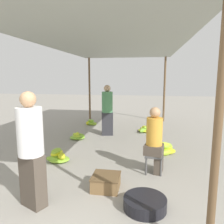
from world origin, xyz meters
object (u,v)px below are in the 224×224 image
basin_black (145,203)px  banana_pile_left_1 (91,123)px  banana_pile_left_0 (78,136)px  banana_pile_left_2 (58,157)px  vendor_foreground (31,148)px  banana_pile_right_1 (145,130)px  vendor_seated (155,140)px  crate_near (106,182)px  stool (154,157)px  shopper_walking_mid (107,109)px  banana_pile_right_0 (164,149)px

basin_black → banana_pile_left_1: bearing=112.6°
banana_pile_left_0 → banana_pile_left_2: (0.15, -1.78, 0.04)m
vendor_foreground → banana_pile_right_1: (1.51, 4.56, -0.78)m
banana_pile_left_1 → banana_pile_right_1: (2.09, -0.77, -0.00)m
vendor_seated → crate_near: vendor_seated is taller
stool → crate_near: stool is taller
basin_black → shopper_walking_mid: size_ratio=0.38×
banana_pile_right_0 → banana_pile_left_0: bearing=162.2°
vendor_foreground → shopper_walking_mid: 3.96m
banana_pile_left_0 → basin_black: bearing=-57.5°
vendor_foreground → banana_pile_right_0: 3.35m
stool → crate_near: (-0.78, -0.76, -0.19)m
banana_pile_left_1 → shopper_walking_mid: (0.91, -1.37, 0.74)m
vendor_foreground → banana_pile_left_1: size_ratio=3.33×
basin_black → vendor_seated: bearing=82.6°
banana_pile_left_2 → crate_near: banana_pile_left_2 is taller
stool → banana_pile_right_1: stool is taller
banana_pile_right_0 → banana_pile_right_1: 2.02m
banana_pile_right_1 → shopper_walking_mid: shopper_walking_mid is taller
vendor_seated → banana_pile_left_1: (-2.30, 3.93, -0.58)m
vendor_seated → banana_pile_left_0: size_ratio=2.66×
vendor_foreground → banana_pile_left_2: bearing=101.2°
banana_pile_right_0 → banana_pile_right_1: bearing=103.4°
vendor_foreground → banana_pile_right_1: 4.86m
vendor_foreground → banana_pile_left_0: 3.50m
vendor_foreground → stool: vendor_foreground is taller
banana_pile_right_1 → crate_near: crate_near is taller
banana_pile_left_1 → shopper_walking_mid: 1.81m
banana_pile_left_1 → banana_pile_left_2: bearing=-86.0°
banana_pile_right_1 → crate_near: 3.97m
crate_near → shopper_walking_mid: 3.45m
basin_black → banana_pile_right_0: size_ratio=0.88×
banana_pile_right_1 → shopper_walking_mid: bearing=-152.9°
banana_pile_left_1 → banana_pile_left_0: bearing=-86.8°
vendor_foreground → crate_near: vendor_foreground is taller
banana_pile_right_1 → banana_pile_left_2: bearing=-121.7°
stool → vendor_seated: bearing=11.5°
basin_black → banana_pile_right_0: banana_pile_right_0 is taller
banana_pile_left_2 → banana_pile_right_0: size_ratio=0.73×
banana_pile_left_0 → crate_near: 3.08m
banana_pile_left_0 → banana_pile_left_2: bearing=-85.1°
vendor_seated → basin_black: size_ratio=2.11×
banana_pile_left_0 → stool: bearing=-42.4°
vendor_seated → banana_pile_right_1: bearing=93.9°
vendor_seated → banana_pile_right_0: bearing=77.9°
banana_pile_left_1 → vendor_foreground: bearing=-83.8°
stool → shopper_walking_mid: size_ratio=0.24×
banana_pile_right_0 → banana_pile_right_1: banana_pile_right_0 is taller
banana_pile_left_1 → banana_pile_left_2: 3.74m
vendor_foreground → stool: 2.27m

